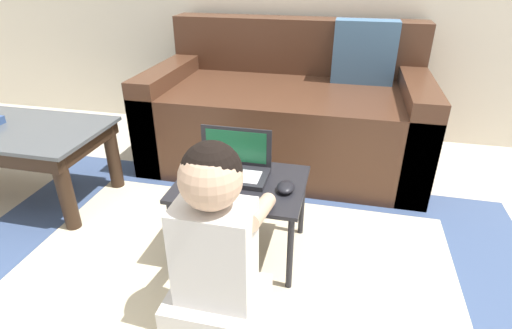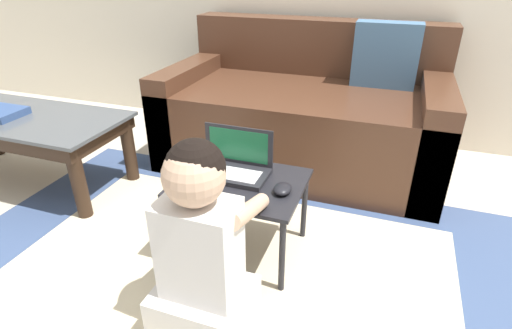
{
  "view_description": "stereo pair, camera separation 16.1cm",
  "coord_description": "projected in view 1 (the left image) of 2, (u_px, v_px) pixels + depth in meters",
  "views": [
    {
      "loc": [
        0.27,
        -1.37,
        1.15
      ],
      "look_at": [
        -0.05,
        0.02,
        0.41
      ],
      "focal_mm": 28.0,
      "sensor_mm": 36.0,
      "label": 1
    },
    {
      "loc": [
        0.43,
        -1.32,
        1.15
      ],
      "look_at": [
        -0.05,
        0.02,
        0.41
      ],
      "focal_mm": 28.0,
      "sensor_mm": 36.0,
      "label": 2
    }
  ],
  "objects": [
    {
      "name": "laptop",
      "position": [
        232.0,
        168.0,
        1.64
      ],
      "size": [
        0.3,
        0.18,
        0.19
      ],
      "color": "#232328",
      "rests_on": "laptop_desk"
    },
    {
      "name": "area_rug",
      "position": [
        229.0,
        283.0,
        1.58
      ],
      "size": [
        2.47,
        1.77,
        0.01
      ],
      "color": "#3D517A",
      "rests_on": "ground_plane"
    },
    {
      "name": "person_seated",
      "position": [
        216.0,
        250.0,
        1.25
      ],
      "size": [
        0.33,
        0.41,
        0.7
      ],
      "color": "silver",
      "rests_on": "ground_plane"
    },
    {
      "name": "laptop_desk",
      "position": [
        241.0,
        191.0,
        1.62
      ],
      "size": [
        0.52,
        0.4,
        0.35
      ],
      "color": "black",
      "rests_on": "ground_plane"
    },
    {
      "name": "couch",
      "position": [
        288.0,
        112.0,
        2.48
      ],
      "size": [
        1.61,
        0.92,
        0.84
      ],
      "color": "#4C2D1E",
      "rests_on": "ground_plane"
    },
    {
      "name": "computer_mouse",
      "position": [
        286.0,
        187.0,
        1.53
      ],
      "size": [
        0.07,
        0.09,
        0.03
      ],
      "color": "black",
      "rests_on": "laptop_desk"
    },
    {
      "name": "ground_plane",
      "position": [
        266.0,
        250.0,
        1.77
      ],
      "size": [
        16.0,
        16.0,
        0.0
      ],
      "primitive_type": "plane",
      "color": "beige"
    }
  ]
}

